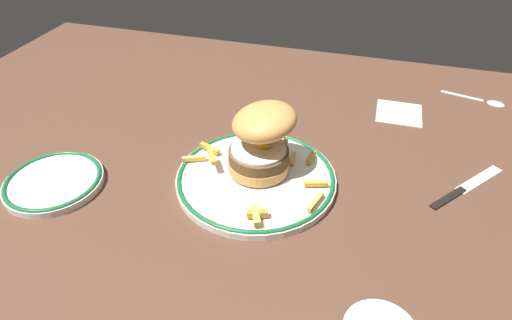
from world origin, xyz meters
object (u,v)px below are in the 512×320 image
Objects in this scene: side_plate at (54,182)px; knife at (462,189)px; dinner_plate at (256,178)px; burger at (262,138)px; spoon at (489,101)px; napkin at (399,113)px.

side_plate is 67.69cm from knife.
dinner_plate is 1.97× the size of burger.
knife is at bearing -104.00° from spoon.
spoon is 1.43× the size of napkin.
dinner_plate is 6.95cm from burger.
napkin is (-18.70, -10.37, -0.16)cm from spoon.
dinner_plate is 33.74cm from side_plate.
spoon is at bearing 34.45° from side_plate.
burger reaches higher than napkin.
burger is at bearing -171.78° from knife.
spoon is (41.16, 37.51, -6.96)cm from burger.
dinner_plate is at bearing -95.85° from burger.
burger is at bearing -137.66° from spoon.
spoon is (8.17, 32.74, 0.10)cm from knife.
knife is (65.34, 17.67, -0.57)cm from side_plate.
side_plate is 1.72× the size of napkin.
spoon is at bearing 29.00° from napkin.
napkin is (22.71, 29.65, -0.64)cm from dinner_plate.
burger is 1.46× the size of napkin.
burger reaches higher than dinner_plate.
spoon is (41.42, 40.01, -0.48)cm from dinner_plate.
knife is at bearing 15.14° from side_plate.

